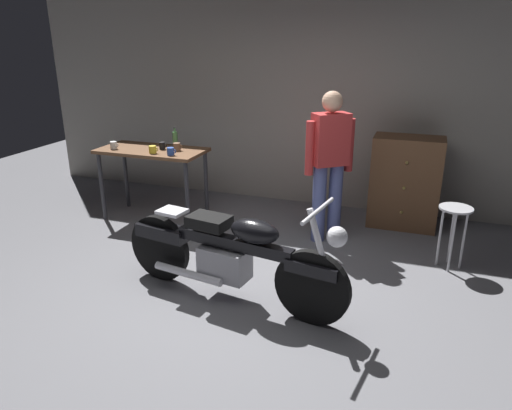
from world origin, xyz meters
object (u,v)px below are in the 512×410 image
at_px(motorcycle, 231,253).
at_px(mug_yellow_tall, 153,149).
at_px(shop_stool, 454,221).
at_px(mug_black_matte, 162,146).
at_px(mug_brown_stoneware, 177,147).
at_px(wooden_dresser, 405,182).
at_px(mug_blue_enamel, 171,151).
at_px(mug_white_ceramic, 114,145).
at_px(person_standing, 329,161).
at_px(bottle, 175,139).

height_order(motorcycle, mug_yellow_tall, motorcycle).
xyz_separation_m(motorcycle, mug_yellow_tall, (-1.53, 1.34, 0.49)).
height_order(shop_stool, mug_black_matte, mug_black_matte).
relative_size(shop_stool, mug_brown_stoneware, 5.33).
bearing_deg(wooden_dresser, mug_blue_enamel, -159.32).
distance_m(wooden_dresser, mug_blue_enamel, 2.80).
bearing_deg(mug_white_ceramic, mug_brown_stoneware, 13.66).
relative_size(person_standing, mug_blue_enamel, 14.67).
bearing_deg(mug_blue_enamel, shop_stool, -0.21).
distance_m(shop_stool, mug_yellow_tall, 3.39).
bearing_deg(mug_yellow_tall, wooden_dresser, 18.68).
xyz_separation_m(wooden_dresser, mug_brown_stoneware, (-2.64, -0.75, 0.40)).
bearing_deg(bottle, motorcycle, -50.23).
bearing_deg(motorcycle, mug_blue_enamel, 143.50).
bearing_deg(shop_stool, mug_brown_stoneware, 175.58).
distance_m(motorcycle, mug_brown_stoneware, 2.10).
height_order(person_standing, shop_stool, person_standing).
relative_size(mug_white_ceramic, bottle, 0.46).
distance_m(motorcycle, mug_black_matte, 2.23).
bearing_deg(shop_stool, mug_black_matte, 175.88).
bearing_deg(bottle, mug_blue_enamel, -68.15).
relative_size(mug_blue_enamel, mug_white_ceramic, 1.02).
distance_m(person_standing, shop_stool, 1.41).
distance_m(wooden_dresser, mug_white_ceramic, 3.55).
relative_size(mug_black_matte, mug_white_ceramic, 0.93).
distance_m(mug_white_ceramic, bottle, 0.74).
xyz_separation_m(wooden_dresser, mug_blue_enamel, (-2.59, -0.98, 0.39)).
bearing_deg(mug_brown_stoneware, shop_stool, -4.42).
relative_size(wooden_dresser, mug_black_matte, 10.70).
distance_m(person_standing, mug_brown_stoneware, 1.84).
relative_size(person_standing, bottle, 6.93).
bearing_deg(motorcycle, bottle, 139.13).
height_order(wooden_dresser, bottle, bottle).
distance_m(mug_brown_stoneware, mug_white_ceramic, 0.79).
xyz_separation_m(mug_yellow_tall, mug_black_matte, (0.01, 0.21, 0.00)).
bearing_deg(mug_blue_enamel, person_standing, 8.28).
bearing_deg(wooden_dresser, mug_black_matte, -165.21).
xyz_separation_m(wooden_dresser, mug_white_ceramic, (-3.40, -0.93, 0.40)).
distance_m(motorcycle, person_standing, 1.73).
height_order(mug_black_matte, mug_white_ceramic, mug_white_ceramic).
bearing_deg(person_standing, shop_stool, 129.76).
height_order(mug_blue_enamel, mug_black_matte, mug_blue_enamel).
distance_m(person_standing, bottle, 1.98).
distance_m(shop_stool, mug_blue_enamel, 3.14).
height_order(motorcycle, mug_white_ceramic, motorcycle).
relative_size(shop_stool, bottle, 2.66).
distance_m(mug_yellow_tall, bottle, 0.42).
bearing_deg(mug_blue_enamel, mug_white_ceramic, 176.69).
bearing_deg(bottle, mug_yellow_tall, -101.07).
bearing_deg(mug_white_ceramic, mug_black_matte, 17.85).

